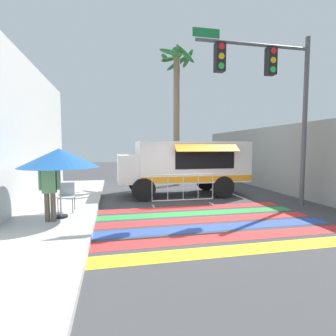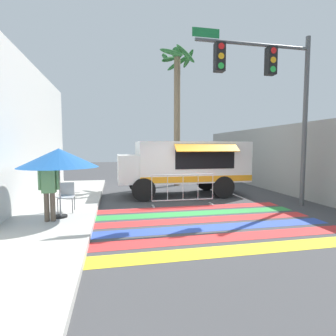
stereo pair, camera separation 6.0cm
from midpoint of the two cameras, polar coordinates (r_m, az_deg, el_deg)
The scene contains 12 objects.
ground_plane at distance 8.67m, azimuth 6.19°, elevation -9.52°, with size 60.00×60.00×0.00m, color #424244.
sidewalk_left at distance 8.68m, azimuth -30.38°, elevation -9.62°, with size 4.40×16.00×0.14m.
building_left_facade at distance 8.53m, azimuth -32.68°, elevation 7.05°, with size 0.25×16.00×5.16m.
concrete_wall_right at distance 13.36m, azimuth 22.60°, elevation 1.83°, with size 0.20×16.00×3.10m.
crosswalk_painted at distance 7.50m, azimuth 9.31°, elevation -11.76°, with size 6.40×4.36×0.01m.
food_truck at distance 11.41m, azimuth 2.73°, elevation 1.08°, with size 5.48×2.68×2.34m.
traffic_signal_pole at distance 9.95m, azimuth 21.39°, elevation 16.64°, with size 4.26×0.29×5.91m.
patio_umbrella at distance 7.78m, azimuth -22.81°, elevation 2.00°, with size 2.14×2.14×1.93m.
folding_chair at distance 8.61m, azimuth -21.36°, elevation -5.33°, with size 0.44×0.44×0.88m.
vendor_person at distance 7.55m, azimuth -24.61°, elevation -3.78°, with size 0.53×0.21×1.62m.
barricade_front at distance 9.48m, azimuth 3.13°, elevation -4.75°, with size 2.29×0.44×1.14m.
palm_tree at distance 14.72m, azimuth 1.73°, elevation 16.23°, with size 2.09×2.20×7.44m.
Camera 1 is at (-2.67, -7.98, 2.10)m, focal length 28.00 mm.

